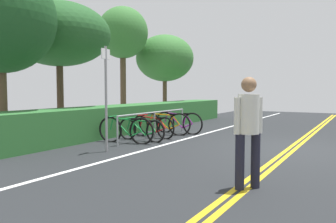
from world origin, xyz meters
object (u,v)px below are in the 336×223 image
object	(u,v)px
tree_extra	(165,58)
bike_rack	(155,118)
bicycle_1	(141,130)
pedestrian	(248,125)
sign_post_near	(106,89)
tree_mid	(59,35)
bicycle_3	(164,124)
tree_near_left	(0,18)
bicycle_0	(126,130)
bicycle_2	(153,127)
bicycle_4	(178,123)
tree_far_right	(123,34)

from	to	relation	value
tree_extra	bike_rack	bearing A→B (deg)	-151.98
bicycle_1	pedestrian	xyz separation A→B (m)	(-3.16, -4.17, 0.65)
sign_post_near	tree_mid	xyz separation A→B (m)	(1.72, 3.46, 1.81)
bicycle_1	bicycle_3	size ratio (longest dim) A/B	0.99
bike_rack	pedestrian	world-z (taller)	pedestrian
tree_near_left	tree_extra	distance (m)	9.03
bicycle_0	pedestrian	size ratio (longest dim) A/B	1.04
bicycle_1	tree_extra	bearing A→B (deg)	25.20
tree_mid	tree_extra	xyz separation A→B (m)	(6.60, -0.14, -0.28)
bike_rack	tree_near_left	world-z (taller)	tree_near_left
bike_rack	bicycle_0	world-z (taller)	bike_rack
tree_extra	bicycle_3	bearing A→B (deg)	-149.31
sign_post_near	tree_extra	distance (m)	9.09
bicycle_3	sign_post_near	distance (m)	3.54
bicycle_2	sign_post_near	world-z (taller)	sign_post_near
bicycle_1	tree_near_left	world-z (taller)	tree_near_left
pedestrian	tree_near_left	size ratio (longest dim) A/B	0.35
sign_post_near	tree_mid	world-z (taller)	tree_mid
bicycle_0	bicycle_2	bearing A→B (deg)	-2.00
bicycle_3	bicycle_4	xyz separation A→B (m)	(0.60, -0.21, -0.00)
bike_rack	bicycle_0	bearing A→B (deg)	173.65
bicycle_4	tree_near_left	bearing A→B (deg)	148.48
bicycle_4	pedestrian	xyz separation A→B (m)	(-5.20, -4.02, 0.61)
bicycle_1	bicycle_4	bearing A→B (deg)	-3.93
bicycle_4	pedestrian	bearing A→B (deg)	-142.28
bicycle_4	bike_rack	bearing A→B (deg)	174.23
bicycle_3	tree_mid	distance (m)	4.57
bicycle_0	bicycle_2	size ratio (longest dim) A/B	1.01
tree_mid	pedestrian	bearing A→B (deg)	-112.25
tree_near_left	tree_far_right	distance (m)	6.77
bicycle_1	bicycle_4	world-z (taller)	bicycle_4
pedestrian	tree_far_right	bearing A→B (deg)	47.77
bike_rack	tree_near_left	bearing A→B (deg)	140.76
bicycle_2	tree_near_left	xyz separation A→B (m)	(-3.33, 2.60, 3.04)
tree_near_left	tree_extra	bearing A→B (deg)	2.16
bicycle_2	bike_rack	bearing A→B (deg)	-106.92
bicycle_3	tree_near_left	distance (m)	5.67
tree_extra	bicycle_0	bearing A→B (deg)	-157.53
bicycle_4	tree_mid	world-z (taller)	tree_mid
bicycle_2	bicycle_4	world-z (taller)	bicycle_4
bike_rack	bicycle_3	bearing A→B (deg)	6.01
bicycle_0	tree_far_right	size ratio (longest dim) A/B	0.34
bicycle_1	tree_near_left	xyz separation A→B (m)	(-2.57, 2.69, 3.06)
bicycle_1	tree_extra	distance (m)	7.62
bike_rack	bicycle_4	world-z (taller)	bike_rack
bike_rack	sign_post_near	world-z (taller)	sign_post_near
bicycle_0	sign_post_near	world-z (taller)	sign_post_near
bicycle_0	sign_post_near	distance (m)	1.80
bicycle_3	sign_post_near	xyz separation A→B (m)	(-3.33, -0.36, 1.14)
tree_far_right	bike_rack	bearing A→B (deg)	-131.25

